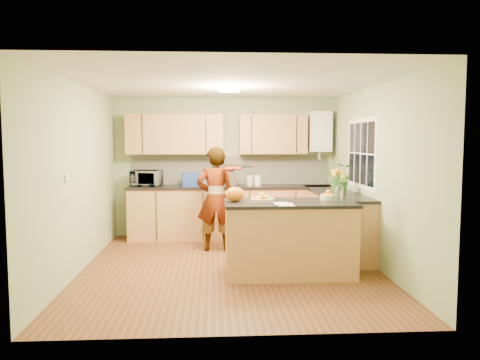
{
  "coord_description": "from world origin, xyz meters",
  "views": [
    {
      "loc": [
        -0.24,
        -6.3,
        1.76
      ],
      "look_at": [
        0.17,
        0.5,
        1.17
      ],
      "focal_mm": 35.0,
      "sensor_mm": 36.0,
      "label": 1
    }
  ],
  "objects": [
    {
      "name": "wall_right",
      "position": [
        2.0,
        0.0,
        1.25
      ],
      "size": [
        0.02,
        4.5,
        2.5
      ],
      "primitive_type": "cube",
      "color": "#97AE7C",
      "rests_on": "floor"
    },
    {
      "name": "violinist",
      "position": [
        -0.19,
        1.01,
        0.82
      ],
      "size": [
        0.61,
        0.42,
        1.65
      ],
      "primitive_type": "imported",
      "rotation": [
        0.0,
        0.0,
        3.11
      ],
      "color": "#E5AC8C",
      "rests_on": "floor"
    },
    {
      "name": "jar_cream",
      "position": [
        0.43,
        1.98,
        1.03
      ],
      "size": [
        0.13,
        0.13,
        0.18
      ],
      "primitive_type": "cylinder",
      "rotation": [
        0.0,
        0.0,
        0.19
      ],
      "color": "beige",
      "rests_on": "back_counter"
    },
    {
      "name": "potted_plant",
      "position": [
        1.7,
        0.63,
        1.17
      ],
      "size": [
        0.5,
        0.47,
        0.46
      ],
      "primitive_type": "imported",
      "rotation": [
        0.0,
        0.0,
        -0.3
      ],
      "color": "#317326",
      "rests_on": "right_counter"
    },
    {
      "name": "peninsula_island",
      "position": [
        0.75,
        -0.35,
        0.48
      ],
      "size": [
        1.67,
        0.86,
        0.96
      ],
      "color": "#BB804B",
      "rests_on": "floor"
    },
    {
      "name": "violin",
      "position": [
        0.01,
        0.79,
        1.32
      ],
      "size": [
        0.62,
        0.53,
        0.15
      ],
      "primitive_type": null,
      "rotation": [
        0.17,
        0.0,
        -0.61
      ],
      "color": "#4E0904",
      "rests_on": "violinist"
    },
    {
      "name": "orange_bowl",
      "position": [
        1.3,
        -0.2,
        1.01
      ],
      "size": [
        0.21,
        0.21,
        0.12
      ],
      "color": "beige",
      "rests_on": "peninsula_island"
    },
    {
      "name": "upper_cabinets",
      "position": [
        -0.18,
        2.08,
        1.85
      ],
      "size": [
        3.2,
        0.34,
        0.7
      ],
      "color": "#BB804B",
      "rests_on": "wall_back"
    },
    {
      "name": "wall_front",
      "position": [
        0.0,
        -2.25,
        1.25
      ],
      "size": [
        4.0,
        0.02,
        2.5
      ],
      "primitive_type": "cube",
      "color": "#97AE7C",
      "rests_on": "floor"
    },
    {
      "name": "flower_vase",
      "position": [
        1.35,
        -0.53,
        1.28
      ],
      "size": [
        0.26,
        0.26,
        0.48
      ],
      "rotation": [
        0.0,
        0.0,
        -0.26
      ],
      "color": "silver",
      "rests_on": "peninsula_island"
    },
    {
      "name": "jar_white",
      "position": [
        0.56,
        1.91,
        1.03
      ],
      "size": [
        0.13,
        0.13,
        0.18
      ],
      "primitive_type": "cylinder",
      "rotation": [
        0.0,
        0.0,
        -0.09
      ],
      "color": "white",
      "rests_on": "back_counter"
    },
    {
      "name": "papers",
      "position": [
        0.65,
        -0.65,
        0.97
      ],
      "size": [
        0.2,
        0.28,
        0.01
      ],
      "primitive_type": "cube",
      "color": "white",
      "rests_on": "peninsula_island"
    },
    {
      "name": "boiler",
      "position": [
        1.7,
        2.09,
        1.9
      ],
      "size": [
        0.4,
        0.3,
        0.86
      ],
      "color": "white",
      "rests_on": "wall_back"
    },
    {
      "name": "blue_box",
      "position": [
        -0.62,
        1.94,
        1.06
      ],
      "size": [
        0.32,
        0.25,
        0.23
      ],
      "primitive_type": "cube",
      "rotation": [
        0.0,
        0.0,
        0.12
      ],
      "color": "navy",
      "rests_on": "back_counter"
    },
    {
      "name": "kettle",
      "position": [
        0.1,
        1.93,
        1.08
      ],
      "size": [
        0.18,
        0.18,
        0.34
      ],
      "rotation": [
        0.0,
        0.0,
        0.43
      ],
      "color": "#B4B4B9",
      "rests_on": "back_counter"
    },
    {
      "name": "window_right",
      "position": [
        1.99,
        0.6,
        1.55
      ],
      "size": [
        0.01,
        1.3,
        1.05
      ],
      "color": "white",
      "rests_on": "wall_right"
    },
    {
      "name": "floor",
      "position": [
        0.0,
        0.0,
        0.0
      ],
      "size": [
        4.5,
        4.5,
        0.0
      ],
      "primitive_type": "plane",
      "color": "#533117",
      "rests_on": "ground"
    },
    {
      "name": "microwave",
      "position": [
        -1.4,
        1.97,
        1.08
      ],
      "size": [
        0.56,
        0.44,
        0.28
      ],
      "primitive_type": "imported",
      "rotation": [
        0.0,
        0.0,
        -0.22
      ],
      "color": "white",
      "rests_on": "back_counter"
    },
    {
      "name": "ceiling_lamp",
      "position": [
        0.0,
        0.3,
        2.46
      ],
      "size": [
        0.3,
        0.3,
        0.07
      ],
      "color": "#FFEABF",
      "rests_on": "ceiling"
    },
    {
      "name": "ceiling",
      "position": [
        0.0,
        0.0,
        2.5
      ],
      "size": [
        4.0,
        4.5,
        0.02
      ],
      "primitive_type": "cube",
      "color": "silver",
      "rests_on": "wall_back"
    },
    {
      "name": "wall_left",
      "position": [
        -2.0,
        0.0,
        1.25
      ],
      "size": [
        0.02,
        4.5,
        2.5
      ],
      "primitive_type": "cube",
      "color": "#97AE7C",
      "rests_on": "floor"
    },
    {
      "name": "orange_bag",
      "position": [
        0.05,
        -0.3,
        1.05
      ],
      "size": [
        0.27,
        0.24,
        0.19
      ],
      "primitive_type": "ellipsoid",
      "rotation": [
        0.0,
        0.0,
        0.11
      ],
      "color": "orange",
      "rests_on": "peninsula_island"
    },
    {
      "name": "light_switch",
      "position": [
        -1.99,
        -0.6,
        1.3
      ],
      "size": [
        0.02,
        0.09,
        0.09
      ],
      "primitive_type": "cube",
      "color": "white",
      "rests_on": "wall_left"
    },
    {
      "name": "fruit_dish",
      "position": [
        0.4,
        -0.35,
        1.0
      ],
      "size": [
        0.3,
        0.3,
        0.11
      ],
      "color": "beige",
      "rests_on": "peninsula_island"
    },
    {
      "name": "right_counter",
      "position": [
        1.7,
        0.85,
        0.47
      ],
      "size": [
        0.62,
        2.24,
        0.94
      ],
      "color": "#BB804B",
      "rests_on": "floor"
    },
    {
      "name": "wall_back",
      "position": [
        0.0,
        2.25,
        1.25
      ],
      "size": [
        4.0,
        0.02,
        2.5
      ],
      "primitive_type": "cube",
      "color": "#97AE7C",
      "rests_on": "floor"
    },
    {
      "name": "splashback",
      "position": [
        0.1,
        2.23,
        1.2
      ],
      "size": [
        3.6,
        0.02,
        0.52
      ],
      "primitive_type": "cube",
      "color": "beige",
      "rests_on": "back_counter"
    },
    {
      "name": "back_counter",
      "position": [
        0.1,
        1.95,
        0.47
      ],
      "size": [
        3.64,
        0.62,
        0.94
      ],
      "color": "#BB804B",
      "rests_on": "floor"
    }
  ]
}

